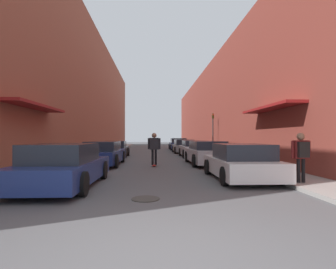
{
  "coord_description": "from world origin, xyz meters",
  "views": [
    {
      "loc": [
        -0.15,
        -3.15,
        1.54
      ],
      "look_at": [
        0.67,
        10.83,
        1.67
      ],
      "focal_mm": 28.0,
      "sensor_mm": 36.0,
      "label": 1
    }
  ],
  "objects_px": {
    "parked_car_left_1": "(104,154)",
    "parked_car_right_3": "(184,146)",
    "parked_car_right_4": "(178,144)",
    "skateboarder": "(154,146)",
    "parked_car_right_0": "(241,162)",
    "parked_car_right_2": "(194,149)",
    "pedestrian": "(301,151)",
    "parked_car_left_2": "(115,149)",
    "parked_car_right_1": "(207,153)",
    "traffic_light": "(213,129)",
    "parked_car_left_0": "(64,166)",
    "manhole_cover": "(146,199)"
  },
  "relations": [
    {
      "from": "parked_car_right_0",
      "to": "manhole_cover",
      "type": "bearing_deg",
      "value": -140.23
    },
    {
      "from": "parked_car_left_1",
      "to": "traffic_light",
      "type": "height_order",
      "value": "traffic_light"
    },
    {
      "from": "parked_car_right_3",
      "to": "skateboarder",
      "type": "height_order",
      "value": "skateboarder"
    },
    {
      "from": "parked_car_right_1",
      "to": "parked_car_right_4",
      "type": "height_order",
      "value": "parked_car_right_4"
    },
    {
      "from": "parked_car_right_4",
      "to": "skateboarder",
      "type": "relative_size",
      "value": 2.75
    },
    {
      "from": "parked_car_left_1",
      "to": "skateboarder",
      "type": "distance_m",
      "value": 2.85
    },
    {
      "from": "parked_car_right_2",
      "to": "manhole_cover",
      "type": "relative_size",
      "value": 5.99
    },
    {
      "from": "parked_car_right_1",
      "to": "traffic_light",
      "type": "distance_m",
      "value": 9.15
    },
    {
      "from": "parked_car_left_1",
      "to": "pedestrian",
      "type": "distance_m",
      "value": 9.79
    },
    {
      "from": "parked_car_right_3",
      "to": "pedestrian",
      "type": "height_order",
      "value": "pedestrian"
    },
    {
      "from": "traffic_light",
      "to": "skateboarder",
      "type": "bearing_deg",
      "value": -119.44
    },
    {
      "from": "skateboarder",
      "to": "manhole_cover",
      "type": "xyz_separation_m",
      "value": [
        -0.25,
        -7.24,
        -1.07
      ]
    },
    {
      "from": "parked_car_right_1",
      "to": "parked_car_right_3",
      "type": "xyz_separation_m",
      "value": [
        -0.01,
        10.78,
        -0.02
      ]
    },
    {
      "from": "parked_car_right_0",
      "to": "parked_car_right_1",
      "type": "distance_m",
      "value": 5.19
    },
    {
      "from": "skateboarder",
      "to": "traffic_light",
      "type": "xyz_separation_m",
      "value": [
        5.32,
        9.43,
        1.21
      ]
    },
    {
      "from": "parked_car_right_3",
      "to": "skateboarder",
      "type": "relative_size",
      "value": 2.54
    },
    {
      "from": "parked_car_left_1",
      "to": "pedestrian",
      "type": "xyz_separation_m",
      "value": [
        7.26,
        -6.55,
        0.46
      ]
    },
    {
      "from": "parked_car_right_1",
      "to": "parked_car_left_1",
      "type": "bearing_deg",
      "value": -179.1
    },
    {
      "from": "parked_car_right_1",
      "to": "parked_car_right_3",
      "type": "relative_size",
      "value": 1.05
    },
    {
      "from": "parked_car_left_1",
      "to": "parked_car_right_3",
      "type": "bearing_deg",
      "value": 62.48
    },
    {
      "from": "skateboarder",
      "to": "manhole_cover",
      "type": "relative_size",
      "value": 2.5
    },
    {
      "from": "parked_car_right_0",
      "to": "traffic_light",
      "type": "bearing_deg",
      "value": 80.99
    },
    {
      "from": "parked_car_right_2",
      "to": "manhole_cover",
      "type": "height_order",
      "value": "parked_car_right_2"
    },
    {
      "from": "parked_car_right_1",
      "to": "pedestrian",
      "type": "distance_m",
      "value": 6.84
    },
    {
      "from": "parked_car_left_1",
      "to": "parked_car_right_4",
      "type": "height_order",
      "value": "parked_car_right_4"
    },
    {
      "from": "parked_car_right_4",
      "to": "traffic_light",
      "type": "xyz_separation_m",
      "value": [
        2.35,
        -8.13,
        1.63
      ]
    },
    {
      "from": "parked_car_right_3",
      "to": "parked_car_right_0",
      "type": "bearing_deg",
      "value": -89.3
    },
    {
      "from": "parked_car_left_2",
      "to": "parked_car_right_1",
      "type": "distance_m",
      "value": 8.25
    },
    {
      "from": "traffic_light",
      "to": "pedestrian",
      "type": "height_order",
      "value": "traffic_light"
    },
    {
      "from": "parked_car_right_4",
      "to": "parked_car_right_1",
      "type": "bearing_deg",
      "value": -90.12
    },
    {
      "from": "parked_car_left_0",
      "to": "parked_car_left_2",
      "type": "xyz_separation_m",
      "value": [
        -0.17,
        12.02,
        -0.04
      ]
    },
    {
      "from": "parked_car_left_2",
      "to": "parked_car_right_1",
      "type": "bearing_deg",
      "value": -44.28
    },
    {
      "from": "parked_car_left_2",
      "to": "parked_car_right_3",
      "type": "xyz_separation_m",
      "value": [
        5.89,
        5.02,
        0.02
      ]
    },
    {
      "from": "manhole_cover",
      "to": "parked_car_left_2",
      "type": "bearing_deg",
      "value": 101.16
    },
    {
      "from": "parked_car_right_1",
      "to": "parked_car_right_0",
      "type": "bearing_deg",
      "value": -87.96
    },
    {
      "from": "parked_car_left_2",
      "to": "pedestrian",
      "type": "xyz_separation_m",
      "value": [
        7.49,
        -12.39,
        0.49
      ]
    },
    {
      "from": "parked_car_right_2",
      "to": "parked_car_right_4",
      "type": "bearing_deg",
      "value": 90.74
    },
    {
      "from": "parked_car_left_1",
      "to": "parked_car_right_4",
      "type": "xyz_separation_m",
      "value": [
        5.71,
        16.89,
        0.03
      ]
    },
    {
      "from": "parked_car_left_1",
      "to": "manhole_cover",
      "type": "relative_size",
      "value": 6.85
    },
    {
      "from": "parked_car_left_1",
      "to": "parked_car_right_2",
      "type": "relative_size",
      "value": 1.14
    },
    {
      "from": "parked_car_left_1",
      "to": "skateboarder",
      "type": "bearing_deg",
      "value": -13.62
    },
    {
      "from": "parked_car_right_0",
      "to": "parked_car_left_1",
      "type": "bearing_deg",
      "value": 138.98
    },
    {
      "from": "parked_car_right_3",
      "to": "traffic_light",
      "type": "distance_m",
      "value": 3.6
    },
    {
      "from": "parked_car_right_2",
      "to": "pedestrian",
      "type": "distance_m",
      "value": 12.3
    },
    {
      "from": "skateboarder",
      "to": "traffic_light",
      "type": "relative_size",
      "value": 0.5
    },
    {
      "from": "parked_car_left_1",
      "to": "parked_car_right_1",
      "type": "height_order",
      "value": "parked_car_right_1"
    },
    {
      "from": "parked_car_left_0",
      "to": "skateboarder",
      "type": "relative_size",
      "value": 2.63
    },
    {
      "from": "parked_car_left_1",
      "to": "manhole_cover",
      "type": "distance_m",
      "value": 8.31
    },
    {
      "from": "parked_car_right_2",
      "to": "pedestrian",
      "type": "bearing_deg",
      "value": -83.41
    },
    {
      "from": "parked_car_left_0",
      "to": "pedestrian",
      "type": "height_order",
      "value": "pedestrian"
    }
  ]
}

